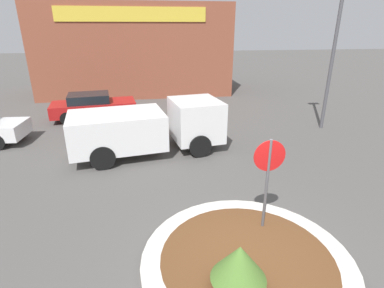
{
  "coord_description": "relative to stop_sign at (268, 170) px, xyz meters",
  "views": [
    {
      "loc": [
        -1.95,
        -4.84,
        4.78
      ],
      "look_at": [
        -0.6,
        3.78,
        1.35
      ],
      "focal_mm": 28.0,
      "sensor_mm": 36.0,
      "label": 1
    }
  ],
  "objects": [
    {
      "name": "ground_plane",
      "position": [
        -0.74,
        -1.0,
        -1.71
      ],
      "size": [
        120.0,
        120.0,
        0.0
      ],
      "primitive_type": "plane",
      "color": "#514F4C"
    },
    {
      "name": "traffic_island",
      "position": [
        -0.74,
        -1.0,
        -1.63
      ],
      "size": [
        4.54,
        4.54,
        0.16
      ],
      "color": "beige",
      "rests_on": "ground_plane"
    },
    {
      "name": "stop_sign",
      "position": [
        0.0,
        0.0,
        0.0
      ],
      "size": [
        0.75,
        0.07,
        2.45
      ],
      "color": "#4C4C51",
      "rests_on": "ground_plane"
    },
    {
      "name": "island_shrub",
      "position": [
        -1.16,
        -1.7,
        -0.99
      ],
      "size": [
        1.07,
        1.07,
        0.92
      ],
      "color": "brown",
      "rests_on": "traffic_island"
    },
    {
      "name": "utility_truck",
      "position": [
        -2.65,
        5.57,
        -0.62
      ],
      "size": [
        6.16,
        3.11,
        2.01
      ],
      "rotation": [
        0.0,
        0.0,
        0.15
      ],
      "color": "white",
      "rests_on": "ground_plane"
    },
    {
      "name": "storefront_building",
      "position": [
        -3.26,
        18.2,
        1.46
      ],
      "size": [
        13.61,
        6.07,
        6.33
      ],
      "color": "brown",
      "rests_on": "ground_plane"
    },
    {
      "name": "parked_sedan_red",
      "position": [
        -5.59,
        10.91,
        -0.99
      ],
      "size": [
        4.64,
        2.42,
        1.39
      ],
      "rotation": [
        0.0,
        0.0,
        0.13
      ],
      "color": "#B21919",
      "rests_on": "ground_plane"
    },
    {
      "name": "light_pole",
      "position": [
        6.0,
        7.38,
        2.39
      ],
      "size": [
        0.7,
        0.3,
        7.06
      ],
      "color": "#4C4C51",
      "rests_on": "ground_plane"
    }
  ]
}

